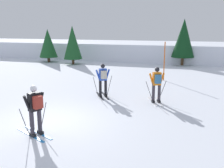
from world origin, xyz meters
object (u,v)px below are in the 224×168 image
skier_black (35,108)px  trail_marker_pole (164,61)px  skier_orange (157,83)px  conifer_far_left (48,43)px  conifer_far_right (184,38)px  conifer_far_centre (73,42)px  skier_blue (103,79)px

skier_black → trail_marker_pole: 10.80m
skier_black → skier_orange: same height
conifer_far_left → conifer_far_right: bearing=6.9°
conifer_far_right → conifer_far_centre: conifer_far_right is taller
conifer_far_left → conifer_far_centre: conifer_far_centre is taller
trail_marker_pole → conifer_far_centre: size_ratio=0.71×
trail_marker_pole → conifer_far_right: size_ratio=0.60×
trail_marker_pole → conifer_far_centre: conifer_far_centre is taller
skier_black → conifer_far_right: size_ratio=0.40×
conifer_far_left → conifer_far_centre: (3.10, -0.74, 0.17)m
skier_blue → conifer_far_left: conifer_far_left is taller
skier_orange → conifer_far_right: size_ratio=0.40×
skier_orange → trail_marker_pole: bearing=92.2°
skier_blue → skier_orange: same height
conifer_far_right → conifer_far_centre: (-10.14, -2.34, -0.44)m
conifer_far_right → conifer_far_centre: size_ratio=1.17×
skier_black → skier_orange: bearing=56.3°
skier_orange → skier_black: bearing=-123.7°
skier_blue → skier_black: bearing=-95.9°
skier_orange → conifer_far_right: bearing=86.7°
skier_blue → skier_black: (-0.54, -5.21, -0.00)m
skier_orange → skier_blue: bearing=174.3°
skier_orange → conifer_far_right: 13.14m
conifer_far_left → conifer_far_centre: 3.19m
conifer_far_right → skier_blue: bearing=-105.4°
conifer_far_right → conifer_far_centre: 10.42m
trail_marker_pole → conifer_far_centre: 10.63m
conifer_far_right → trail_marker_pole: bearing=-97.1°
conifer_far_centre → skier_black: bearing=-68.7°
skier_blue → trail_marker_pole: bearing=63.6°
skier_black → conifer_far_left: bearing=119.4°
conifer_far_right → conifer_far_left: bearing=-173.1°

